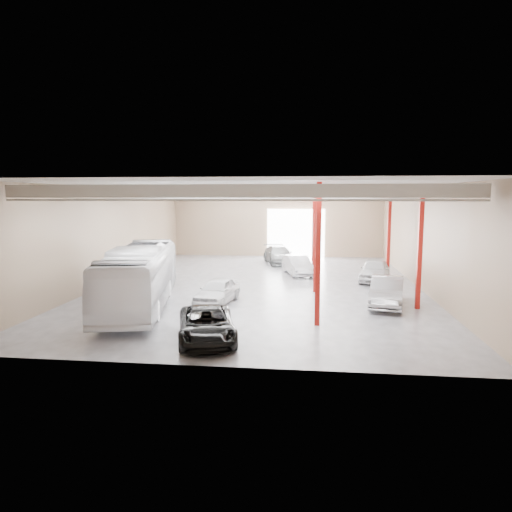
% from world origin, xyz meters
% --- Properties ---
extents(depot_shell, '(22.12, 32.12, 7.06)m').
position_xyz_m(depot_shell, '(0.13, 0.48, 4.98)').
color(depot_shell, '#49484D').
rests_on(depot_shell, ground).
extents(coach_bus, '(5.40, 12.91, 3.50)m').
position_xyz_m(coach_bus, '(-6.26, -7.27, 1.75)').
color(coach_bus, white).
rests_on(coach_bus, ground).
extents(black_sedan, '(3.66, 5.65, 1.45)m').
position_xyz_m(black_sedan, '(-1.07, -13.00, 0.72)').
color(black_sedan, black).
rests_on(black_sedan, ground).
extents(car_row_a, '(2.46, 4.66, 1.51)m').
position_xyz_m(car_row_a, '(-2.00, -6.00, 0.75)').
color(car_row_a, silver).
rests_on(car_row_a, ground).
extents(car_row_b, '(2.90, 4.94, 1.54)m').
position_xyz_m(car_row_b, '(2.50, 4.50, 0.77)').
color(car_row_b, silver).
rests_on(car_row_b, ground).
extents(car_row_c, '(3.72, 6.04, 1.63)m').
position_xyz_m(car_row_c, '(0.56, 10.63, 0.82)').
color(car_row_c, slate).
rests_on(car_row_c, ground).
extents(car_right_near, '(2.75, 5.35, 1.68)m').
position_xyz_m(car_right_near, '(7.89, -5.48, 0.84)').
color(car_right_near, '#A3A2A7').
rests_on(car_right_near, ground).
extents(car_right_far, '(3.07, 5.23, 1.67)m').
position_xyz_m(car_right_far, '(8.30, 2.40, 0.84)').
color(car_right_far, silver).
rests_on(car_right_far, ground).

